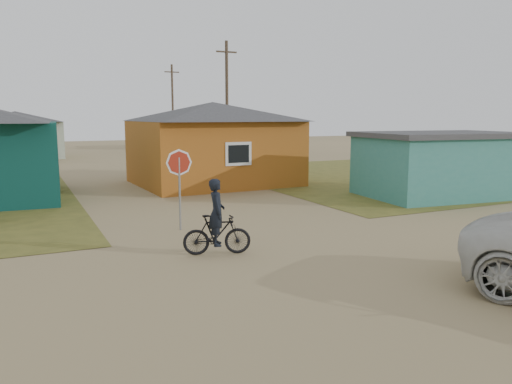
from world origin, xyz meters
The scene contains 10 objects.
ground centered at (0.00, 0.00, 0.00)m, with size 120.00×120.00×0.00m, color #978157.
grass_ne centered at (14.00, 13.00, 0.01)m, with size 20.00×18.00×0.00m, color olive.
house_yellow centered at (2.50, 14.00, 2.00)m, with size 7.72×6.76×3.90m.
shed_turquoise centered at (9.50, 6.50, 1.31)m, with size 6.71×4.93×2.60m.
house_pale_west centered at (-6.00, 34.00, 1.86)m, with size 7.04×6.15×3.60m.
house_beige_east centered at (10.00, 40.00, 1.86)m, with size 6.95×6.05×3.60m.
utility_pole_near centered at (6.50, 22.00, 4.14)m, with size 1.40×0.20×8.00m.
utility_pole_far centered at (7.50, 38.00, 4.14)m, with size 1.40×0.20×8.00m.
stop_sign centered at (-1.88, 5.09, 1.72)m, with size 0.72×0.32×2.33m.
cyclist centered at (-1.86, 2.24, 0.66)m, with size 1.66×0.90×1.81m.
Camera 1 is at (-5.96, -8.51, 3.25)m, focal length 35.00 mm.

